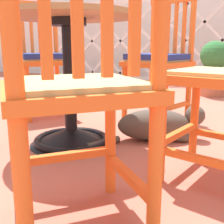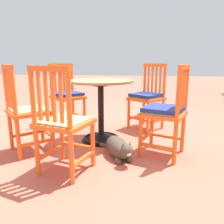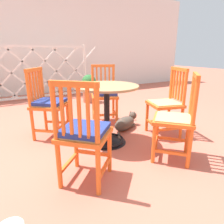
{
  "view_description": "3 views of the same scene",
  "coord_description": "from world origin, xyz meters",
  "px_view_note": "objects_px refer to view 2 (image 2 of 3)",
  "views": [
    {
      "loc": [
        0.98,
        -1.41,
        0.56
      ],
      "look_at": [
        0.34,
        0.11,
        0.18
      ],
      "focal_mm": 45.79,
      "sensor_mm": 36.0,
      "label": 1
    },
    {
      "loc": [
        2.67,
        0.46,
        0.94
      ],
      "look_at": [
        0.15,
        0.1,
        0.36
      ],
      "focal_mm": 35.55,
      "sensor_mm": 36.0,
      "label": 2
    },
    {
      "loc": [
        -0.94,
        -2.09,
        1.11
      ],
      "look_at": [
        0.19,
        -0.09,
        0.41
      ],
      "focal_mm": 31.89,
      "sensor_mm": 36.0,
      "label": 3
    }
  ],
  "objects_px": {
    "orange_chair_by_planter": "(67,96)",
    "tabby_cat": "(119,148)",
    "pet_water_bowl": "(65,114)",
    "orange_chair_near_fence": "(147,97)",
    "orange_chair_tucked_in": "(63,124)",
    "orange_chair_at_corner": "(166,112)",
    "orange_chair_facing_out": "(27,112)",
    "cafe_table": "(101,117)"
  },
  "relations": [
    {
      "from": "orange_chair_at_corner",
      "to": "orange_chair_near_fence",
      "type": "distance_m",
      "value": 0.93
    },
    {
      "from": "orange_chair_by_planter",
      "to": "orange_chair_facing_out",
      "type": "bearing_deg",
      "value": -5.28
    },
    {
      "from": "orange_chair_at_corner",
      "to": "orange_chair_by_planter",
      "type": "distance_m",
      "value": 1.58
    },
    {
      "from": "tabby_cat",
      "to": "orange_chair_tucked_in",
      "type": "bearing_deg",
      "value": -49.62
    },
    {
      "from": "tabby_cat",
      "to": "pet_water_bowl",
      "type": "bearing_deg",
      "value": -144.74
    },
    {
      "from": "orange_chair_facing_out",
      "to": "orange_chair_at_corner",
      "type": "bearing_deg",
      "value": 94.46
    },
    {
      "from": "orange_chair_tucked_in",
      "to": "orange_chair_near_fence",
      "type": "bearing_deg",
      "value": 153.22
    },
    {
      "from": "orange_chair_at_corner",
      "to": "orange_chair_by_planter",
      "type": "height_order",
      "value": "same"
    },
    {
      "from": "orange_chair_tucked_in",
      "to": "orange_chair_facing_out",
      "type": "bearing_deg",
      "value": -125.62
    },
    {
      "from": "orange_chair_near_fence",
      "to": "orange_chair_by_planter",
      "type": "height_order",
      "value": "same"
    },
    {
      "from": "orange_chair_by_planter",
      "to": "tabby_cat",
      "type": "relative_size",
      "value": 1.54
    },
    {
      "from": "orange_chair_tucked_in",
      "to": "orange_chair_at_corner",
      "type": "relative_size",
      "value": 1.0
    },
    {
      "from": "orange_chair_facing_out",
      "to": "orange_chair_near_fence",
      "type": "distance_m",
      "value": 1.61
    },
    {
      "from": "orange_chair_facing_out",
      "to": "tabby_cat",
      "type": "bearing_deg",
      "value": 89.05
    },
    {
      "from": "orange_chair_tucked_in",
      "to": "orange_chair_by_planter",
      "type": "bearing_deg",
      "value": -162.08
    },
    {
      "from": "orange_chair_by_planter",
      "to": "pet_water_bowl",
      "type": "xyz_separation_m",
      "value": [
        -0.63,
        -0.28,
        -0.42
      ]
    },
    {
      "from": "orange_chair_tucked_in",
      "to": "orange_chair_by_planter",
      "type": "distance_m",
      "value": 1.43
    },
    {
      "from": "cafe_table",
      "to": "orange_chair_near_fence",
      "type": "bearing_deg",
      "value": 136.75
    },
    {
      "from": "orange_chair_at_corner",
      "to": "pet_water_bowl",
      "type": "height_order",
      "value": "orange_chair_at_corner"
    },
    {
      "from": "orange_chair_tucked_in",
      "to": "orange_chair_at_corner",
      "type": "distance_m",
      "value": 1.01
    },
    {
      "from": "orange_chair_facing_out",
      "to": "orange_chair_at_corner",
      "type": "height_order",
      "value": "same"
    },
    {
      "from": "orange_chair_facing_out",
      "to": "orange_chair_at_corner",
      "type": "distance_m",
      "value": 1.42
    },
    {
      "from": "pet_water_bowl",
      "to": "orange_chair_tucked_in",
      "type": "bearing_deg",
      "value": 19.9
    },
    {
      "from": "cafe_table",
      "to": "orange_chair_near_fence",
      "type": "height_order",
      "value": "orange_chair_near_fence"
    },
    {
      "from": "orange_chair_tucked_in",
      "to": "pet_water_bowl",
      "type": "xyz_separation_m",
      "value": [
        -1.99,
        -0.72,
        -0.41
      ]
    },
    {
      "from": "tabby_cat",
      "to": "orange_chair_near_fence",
      "type": "bearing_deg",
      "value": 164.89
    },
    {
      "from": "orange_chair_near_fence",
      "to": "pet_water_bowl",
      "type": "height_order",
      "value": "orange_chair_near_fence"
    },
    {
      "from": "cafe_table",
      "to": "orange_chair_by_planter",
      "type": "distance_m",
      "value": 0.82
    },
    {
      "from": "tabby_cat",
      "to": "pet_water_bowl",
      "type": "xyz_separation_m",
      "value": [
        -1.63,
        -1.15,
        -0.07
      ]
    },
    {
      "from": "orange_chair_facing_out",
      "to": "orange_chair_near_fence",
      "type": "height_order",
      "value": "same"
    },
    {
      "from": "orange_chair_tucked_in",
      "to": "orange_chair_at_corner",
      "type": "bearing_deg",
      "value": 119.13
    },
    {
      "from": "orange_chair_by_planter",
      "to": "pet_water_bowl",
      "type": "height_order",
      "value": "orange_chair_by_planter"
    },
    {
      "from": "cafe_table",
      "to": "orange_chair_at_corner",
      "type": "distance_m",
      "value": 0.81
    },
    {
      "from": "orange_chair_near_fence",
      "to": "orange_chair_at_corner",
      "type": "bearing_deg",
      "value": 10.53
    },
    {
      "from": "cafe_table",
      "to": "orange_chair_near_fence",
      "type": "relative_size",
      "value": 0.83
    },
    {
      "from": "orange_chair_at_corner",
      "to": "pet_water_bowl",
      "type": "relative_size",
      "value": 5.36
    },
    {
      "from": "orange_chair_tucked_in",
      "to": "tabby_cat",
      "type": "bearing_deg",
      "value": 130.38
    },
    {
      "from": "cafe_table",
      "to": "tabby_cat",
      "type": "height_order",
      "value": "cafe_table"
    },
    {
      "from": "orange_chair_near_fence",
      "to": "pet_water_bowl",
      "type": "relative_size",
      "value": 5.36
    },
    {
      "from": "orange_chair_near_fence",
      "to": "pet_water_bowl",
      "type": "xyz_separation_m",
      "value": [
        -0.58,
        -1.43,
        -0.42
      ]
    },
    {
      "from": "orange_chair_at_corner",
      "to": "cafe_table",
      "type": "bearing_deg",
      "value": -114.99
    },
    {
      "from": "orange_chair_tucked_in",
      "to": "orange_chair_by_planter",
      "type": "xyz_separation_m",
      "value": [
        -1.36,
        -0.44,
        0.01
      ]
    }
  ]
}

